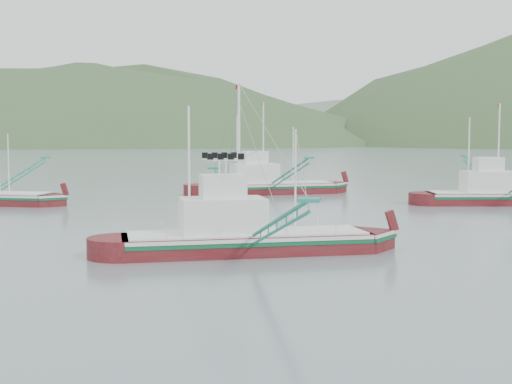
# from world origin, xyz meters

# --- Properties ---
(ground) EXTENTS (1200.00, 1200.00, 0.00)m
(ground) POSITION_xyz_m (0.00, 0.00, 0.00)
(ground) COLOR slate
(ground) RESTS_ON ground
(main_boat) EXTENTS (14.88, 25.12, 10.66)m
(main_boat) POSITION_xyz_m (0.37, 1.01, 2.18)
(main_boat) COLOR #500D10
(main_boat) RESTS_ON ground
(bg_boat_right) EXTENTS (15.06, 26.09, 10.69)m
(bg_boat_right) POSITION_xyz_m (18.92, 33.93, 1.87)
(bg_boat_right) COLOR #500D10
(bg_boat_right) RESTS_ON ground
(bg_boat_far) EXTENTS (17.05, 26.30, 11.36)m
(bg_boat_far) POSITION_xyz_m (-5.96, 41.23, 2.35)
(bg_boat_far) COLOR #500D10
(bg_boat_far) RESTS_ON ground
(headland_left) EXTENTS (448.00, 308.00, 210.00)m
(headland_left) POSITION_xyz_m (-180.00, 360.00, 0.00)
(headland_left) COLOR #345029
(headland_left) RESTS_ON ground
(ridge_distant) EXTENTS (960.00, 400.00, 240.00)m
(ridge_distant) POSITION_xyz_m (30.00, 560.00, 0.00)
(ridge_distant) COLOR slate
(ridge_distant) RESTS_ON ground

